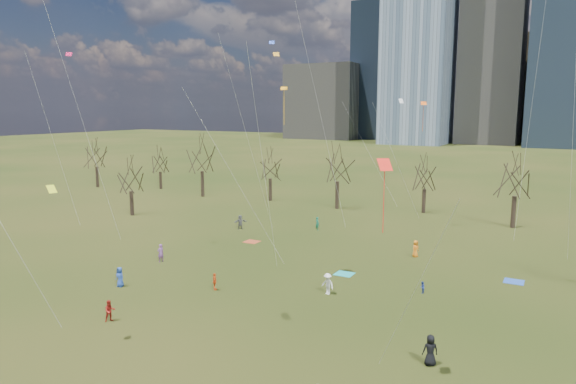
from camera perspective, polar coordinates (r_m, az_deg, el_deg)
The scene contains 17 objects.
ground at distance 39.13m, azimuth -8.64°, elevation -12.69°, with size 500.00×500.00×0.00m, color black.
downtown_skyline at distance 241.93m, azimuth 23.31°, elevation 14.28°, with size 212.50×78.00×118.00m.
bare_tree_row at distance 70.16m, azimuth 9.83°, elevation 2.18°, with size 113.04×29.80×9.50m.
blanket_teal at distance 46.51m, azimuth 6.28°, elevation -9.03°, with size 1.60×1.50×0.03m, color #1BA7A7.
blanket_navy at distance 48.28m, azimuth 23.80°, elevation -9.09°, with size 1.60×1.50×0.03m, color blue.
blanket_crimson at distance 57.15m, azimuth -4.05°, elevation -5.52°, with size 1.60×1.50×0.03m, color #B64524.
person_0 at distance 45.08m, azimuth -18.19°, elevation -8.95°, with size 0.81×0.53×1.66m, color #2547A3.
person_2 at distance 38.34m, azimuth -19.19°, elevation -12.36°, with size 0.74×0.58×1.52m, color maroon.
person_4 at distance 42.56m, azimuth -8.15°, elevation -9.84°, with size 0.82×0.34×1.40m, color #ED571A.
person_6 at distance 31.70m, azimuth 15.53°, elevation -16.58°, with size 0.89×0.58×1.82m, color black.
person_7 at distance 51.03m, azimuth -13.97°, elevation -6.59°, with size 0.64×0.42×1.75m, color #8F53A6.
person_8 at distance 42.91m, azimuth 14.69°, elevation -10.21°, with size 0.46×0.36×0.95m, color #253AA2.
person_9 at distance 41.33m, azimuth 4.43°, elevation -10.13°, with size 1.10×0.63×1.71m, color white.
person_11 at distance 63.02m, azimuth -5.32°, elevation -3.35°, with size 1.62×0.52×1.75m, color #5A5B5F.
person_12 at distance 52.65m, azimuth 13.98°, elevation -6.13°, with size 0.83×0.54×1.69m, color orange.
person_13 at distance 62.36m, azimuth 3.28°, elevation -3.52°, with size 0.59×0.39×1.62m, color #197355.
kites_airborne at distance 46.97m, azimuth 6.45°, elevation 6.96°, with size 55.67×51.71×29.61m.
Camera 1 is at (22.18, -28.78, 14.52)m, focal length 32.00 mm.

